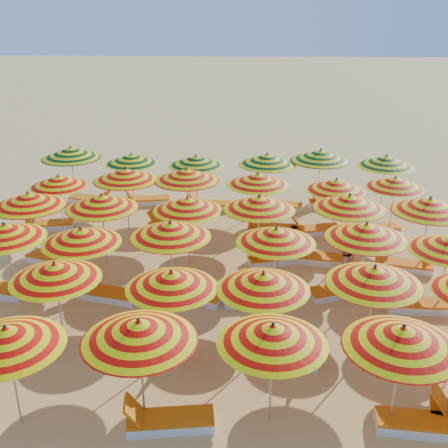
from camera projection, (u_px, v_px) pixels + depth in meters
The scene contains 56 objects.
ground at pixel (223, 280), 16.60m from camera, with size 120.00×120.00×0.00m, color tan.
umbrella_1 at pixel (6, 337), 10.36m from camera, with size 2.36×2.36×2.29m.
umbrella_2 at pixel (139, 331), 10.45m from camera, with size 2.88×2.88×2.36m.
umbrella_3 at pixel (273, 334), 10.51m from camera, with size 2.29×2.29×2.25m.
umbrella_4 at pixel (403, 337), 10.27m from camera, with size 2.39×2.39×2.35m.
umbrella_7 at pixel (55, 272), 12.87m from camera, with size 2.15×2.15×2.24m.
umbrella_8 at pixel (171, 280), 12.53m from camera, with size 2.77×2.77×2.22m.
umbrella_9 at pixel (263, 281), 12.44m from camera, with size 2.78×2.78×2.24m.
umbrella_10 at pixel (374, 275), 12.53m from camera, with size 2.79×2.79×2.33m.
umbrella_12 at pixel (5, 231), 14.94m from camera, with size 2.52×2.52×2.27m.
umbrella_13 at pixel (81, 236), 14.75m from camera, with size 2.66×2.66×2.23m.
umbrella_14 at pixel (170, 230), 14.89m from camera, with size 2.67×2.67×2.34m.
umbrella_15 at pixel (276, 235), 14.75m from camera, with size 2.41×2.41×2.25m.
umbrella_16 at pixel (366, 231), 14.77m from camera, with size 2.37×2.37×2.35m.
umbrella_18 at pixel (28, 200), 16.94m from camera, with size 2.95×2.95×2.37m.
umbrella_19 at pixel (101, 202), 16.84m from camera, with size 2.60×2.60×2.34m.
umbrella_20 at pixel (188, 204), 16.91m from camera, with size 2.68×2.68×2.24m.
umbrella_21 at pixel (259, 203), 16.77m from camera, with size 2.86×2.86×2.33m.
umbrella_22 at pixel (349, 202), 16.80m from camera, with size 2.61×2.61×2.35m.
umbrella_23 at pixel (430, 205), 16.49m from camera, with size 2.38×2.38×2.38m.
umbrella_24 at pixel (58, 181), 19.40m from camera, with size 2.42×2.42×2.08m.
umbrella_25 at pixel (125, 175), 19.22m from camera, with size 2.62×2.62×2.38m.
umbrella_26 at pixel (186, 175), 19.13m from camera, with size 2.35×2.35×2.40m.
umbrella_27 at pixel (258, 179), 19.08m from camera, with size 2.33×2.33×2.26m.
umbrella_28 at pixel (336, 185), 18.85m from camera, with size 2.45×2.45×2.14m.
umbrella_29 at pixel (395, 183), 19.19m from camera, with size 2.01×2.01×2.10m.
umbrella_30 at pixel (71, 153), 21.65m from camera, with size 2.81×2.81×2.42m.
umbrella_31 at pixel (131, 159), 21.71m from camera, with size 2.70×2.70×2.15m.
umbrella_32 at pixel (196, 161), 21.20m from camera, with size 2.48×2.48×2.24m.
umbrella_33 at pixel (267, 159), 21.12m from camera, with size 2.82×2.82×2.32m.
umbrella_34 at pixel (320, 155), 21.33m from camera, with size 2.77×2.77×2.41m.
umbrella_35 at pixel (386, 161), 21.06m from camera, with size 2.41×2.41×2.27m.
lounger_0 at pixel (168, 421), 10.98m from camera, with size 1.79×0.79×0.69m.
lounger_1 at pixel (423, 424), 10.91m from camera, with size 1.78×0.75×0.69m.
lounger_4 at pixel (153, 347), 13.25m from camera, with size 1.83×1.15×0.69m.
lounger_5 at pixel (287, 353), 13.02m from camera, with size 1.83×1.16×0.69m.
lounger_7 at pixel (107, 294), 15.57m from camera, with size 1.82×0.98×0.69m.
lounger_8 at pixel (191, 294), 15.55m from camera, with size 1.82×1.17×0.69m.
lounger_9 at pixel (255, 297), 15.40m from camera, with size 1.82×0.95×0.69m.
lounger_10 at pixel (340, 290), 15.75m from camera, with size 1.82×1.17×0.69m.
lounger_11 at pixel (417, 305), 15.02m from camera, with size 1.76×0.67×0.69m.
lounger_12 at pixel (54, 259), 17.56m from camera, with size 1.82×1.16×0.69m.
lounger_13 at pixel (274, 259), 17.59m from camera, with size 1.82×1.03×0.69m.
lounger_14 at pixel (325, 259), 17.59m from camera, with size 1.81×0.90×0.69m.
lounger_15 at pixel (405, 265), 17.17m from camera, with size 1.82×0.97×0.69m.
lounger_16 at pixel (48, 225), 20.13m from camera, with size 1.80×0.85×0.69m.
lounger_17 at pixel (171, 226), 20.00m from camera, with size 1.82×1.17×0.69m.
lounger_18 at pixel (271, 229), 19.80m from camera, with size 1.77×0.69×0.69m.
lounger_19 at pixel (315, 230), 19.69m from camera, with size 1.82×0.99×0.69m.
lounger_20 at pixel (374, 230), 19.69m from camera, with size 1.82×1.03×0.69m.
lounger_21 at pixel (92, 200), 22.51m from camera, with size 1.82×1.01×0.69m.
lounger_22 at pixel (147, 200), 22.47m from camera, with size 1.80×0.86×0.69m.
lounger_23 at pixel (210, 205), 22.01m from camera, with size 1.77×0.71×0.69m.
lounger_24 at pixel (278, 205), 22.00m from camera, with size 1.83×1.09×0.69m.
lounger_25 at pixel (329, 203), 22.21m from camera, with size 1.76×0.65×0.69m.
beachgoer_b at pixel (343, 265), 15.96m from camera, with size 0.70×0.55×1.45m, color tan.
Camera 1 is at (0.56, -14.66, 7.96)m, focal length 45.00 mm.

